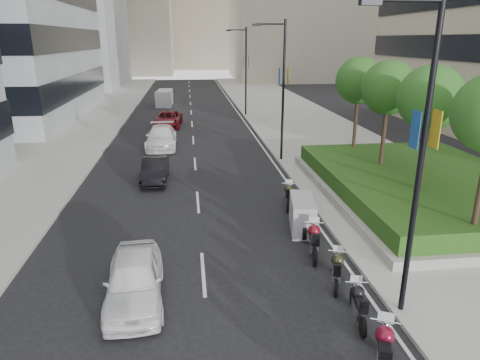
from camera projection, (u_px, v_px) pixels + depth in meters
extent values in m
plane|color=black|center=(265.00, 347.00, 11.43)|extent=(160.00, 160.00, 0.00)
cube|color=#9E9B93|center=(303.00, 125.00, 40.71)|extent=(10.00, 100.00, 0.15)
cube|color=#9E9B93|center=(75.00, 130.00, 38.32)|extent=(8.00, 100.00, 0.15)
cube|color=silver|center=(248.00, 127.00, 40.13)|extent=(0.12, 100.00, 0.01)
cube|color=silver|center=(192.00, 128.00, 39.54)|extent=(0.12, 100.00, 0.01)
cube|color=gray|center=(423.00, 193.00, 21.89)|extent=(10.00, 14.00, 0.40)
cube|color=#204714|center=(425.00, 182.00, 21.70)|extent=(9.40, 13.40, 0.80)
cylinder|color=#332319|center=(480.00, 193.00, 15.37)|extent=(0.22, 0.22, 4.00)
cylinder|color=#332319|center=(422.00, 163.00, 19.14)|extent=(0.22, 0.22, 4.00)
sphere|color=#234A17|center=(431.00, 98.00, 18.23)|extent=(2.80, 2.80, 2.80)
cylinder|color=#332319|center=(383.00, 143.00, 22.91)|extent=(0.22, 0.22, 4.00)
sphere|color=#234A17|center=(389.00, 88.00, 22.00)|extent=(2.80, 2.80, 2.80)
cylinder|color=#332319|center=(355.00, 128.00, 26.68)|extent=(0.22, 0.22, 4.00)
sphere|color=#234A17|center=(359.00, 81.00, 25.77)|extent=(2.80, 2.80, 2.80)
cylinder|color=black|center=(420.00, 170.00, 11.45)|extent=(0.16, 0.16, 9.00)
cylinder|color=black|center=(407.00, 0.00, 10.03)|extent=(1.80, 0.10, 0.10)
cube|color=black|center=(370.00, 2.00, 9.94)|extent=(0.50, 0.22, 0.14)
cube|color=gold|center=(435.00, 129.00, 11.14)|extent=(0.02, 0.45, 1.00)
cube|color=navy|center=(415.00, 130.00, 11.07)|extent=(0.02, 0.45, 1.00)
cylinder|color=black|center=(283.00, 93.00, 27.48)|extent=(0.16, 0.16, 9.00)
cylinder|color=black|center=(271.00, 24.00, 26.05)|extent=(1.80, 0.10, 0.10)
cube|color=black|center=(256.00, 25.00, 25.97)|extent=(0.50, 0.22, 0.14)
cube|color=gold|center=(288.00, 76.00, 27.16)|extent=(0.02, 0.45, 1.00)
cube|color=navy|center=(279.00, 76.00, 27.10)|extent=(0.02, 0.45, 1.00)
cylinder|color=black|center=(246.00, 73.00, 44.44)|extent=(0.16, 0.16, 9.00)
cylinder|color=black|center=(237.00, 30.00, 43.02)|extent=(1.80, 0.10, 0.10)
cube|color=black|center=(228.00, 30.00, 42.93)|extent=(0.50, 0.22, 0.14)
cube|color=gold|center=(249.00, 62.00, 44.13)|extent=(0.02, 0.45, 1.00)
cube|color=navy|center=(243.00, 62.00, 44.06)|extent=(0.02, 0.45, 1.00)
cylinder|color=black|center=(382.00, 340.00, 11.21)|extent=(0.37, 0.62, 0.63)
cube|color=silver|center=(383.00, 357.00, 10.38)|extent=(0.63, 0.91, 0.42)
sphere|color=#5E0C1E|center=(385.00, 335.00, 10.56)|extent=(0.49, 0.49, 0.49)
cube|color=black|center=(385.00, 355.00, 10.00)|extent=(0.57, 0.81, 0.16)
cylinder|color=silver|center=(386.00, 321.00, 10.74)|extent=(0.70, 0.35, 0.05)
cylinder|color=black|center=(363.00, 327.00, 11.78)|extent=(0.20, 0.56, 0.55)
cylinder|color=black|center=(353.00, 298.00, 13.13)|extent=(0.20, 0.56, 0.55)
cube|color=silver|center=(358.00, 308.00, 12.36)|extent=(0.40, 0.79, 0.37)
sphere|color=black|center=(357.00, 292.00, 12.54)|extent=(0.43, 0.43, 0.43)
cube|color=black|center=(361.00, 305.00, 12.02)|extent=(0.37, 0.70, 0.14)
cylinder|color=silver|center=(356.00, 282.00, 12.70)|extent=(0.66, 0.16, 0.04)
cylinder|color=black|center=(336.00, 288.00, 13.64)|extent=(0.29, 0.56, 0.55)
cylinder|color=black|center=(337.00, 266.00, 14.96)|extent=(0.29, 0.56, 0.55)
cube|color=silver|center=(337.00, 273.00, 14.21)|extent=(0.51, 0.80, 0.37)
sphere|color=#282916|center=(338.00, 260.00, 14.37)|extent=(0.43, 0.43, 0.43)
cube|color=black|center=(337.00, 270.00, 13.87)|extent=(0.47, 0.71, 0.14)
cylinder|color=silver|center=(338.00, 251.00, 14.53)|extent=(0.63, 0.27, 0.04)
cylinder|color=black|center=(315.00, 258.00, 15.44)|extent=(0.26, 0.64, 0.63)
cylinder|color=black|center=(313.00, 238.00, 16.98)|extent=(0.26, 0.64, 0.63)
cube|color=silver|center=(314.00, 244.00, 16.11)|extent=(0.49, 0.91, 0.43)
sphere|color=maroon|center=(314.00, 231.00, 16.30)|extent=(0.49, 0.49, 0.49)
cube|color=black|center=(315.00, 240.00, 15.72)|extent=(0.45, 0.81, 0.16)
cylinder|color=silver|center=(314.00, 223.00, 16.49)|extent=(0.74, 0.22, 0.05)
cylinder|color=black|center=(304.00, 231.00, 17.51)|extent=(0.25, 0.70, 0.69)
cylinder|color=black|center=(300.00, 214.00, 19.20)|extent=(0.25, 0.70, 0.69)
cube|color=gray|center=(302.00, 214.00, 18.23)|extent=(1.33, 2.47, 1.40)
cylinder|color=black|center=(288.00, 206.00, 20.30)|extent=(0.24, 0.58, 0.57)
cylinder|color=black|center=(288.00, 195.00, 21.69)|extent=(0.24, 0.58, 0.57)
cube|color=silver|center=(288.00, 198.00, 20.90)|extent=(0.46, 0.83, 0.39)
sphere|color=#2C2718|center=(289.00, 189.00, 21.08)|extent=(0.44, 0.44, 0.44)
cube|color=black|center=(288.00, 194.00, 20.55)|extent=(0.42, 0.73, 0.15)
cylinder|color=silver|center=(289.00, 184.00, 21.25)|extent=(0.68, 0.21, 0.05)
imported|color=white|center=(134.00, 279.00, 13.29)|extent=(1.98, 4.42, 1.47)
imported|color=black|center=(155.00, 170.00, 24.62)|extent=(1.45, 4.02, 1.32)
imported|color=white|center=(161.00, 137.00, 32.27)|extent=(2.24, 5.43, 1.57)
imported|color=maroon|center=(168.00, 119.00, 39.95)|extent=(2.74, 5.23, 1.40)
cube|color=#BBBABD|center=(164.00, 98.00, 52.59)|extent=(1.99, 4.53, 1.86)
cube|color=#BBBABD|center=(164.00, 103.00, 51.15)|extent=(1.75, 1.18, 0.97)
cylinder|color=black|center=(158.00, 105.00, 51.20)|extent=(0.22, 0.62, 0.62)
cylinder|color=black|center=(170.00, 105.00, 51.37)|extent=(0.22, 0.62, 0.62)
cylinder|color=black|center=(160.00, 102.00, 54.04)|extent=(0.22, 0.62, 0.62)
cylinder|color=black|center=(171.00, 101.00, 54.20)|extent=(0.22, 0.62, 0.62)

